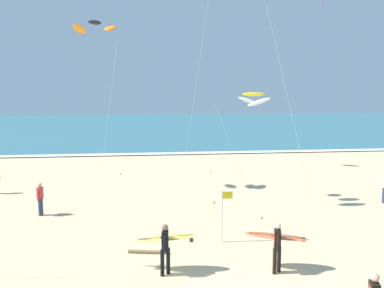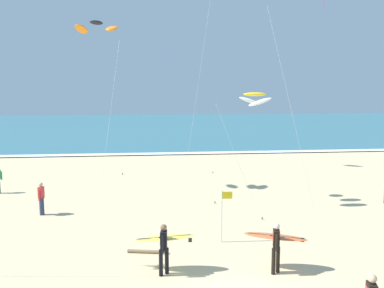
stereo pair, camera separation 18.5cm
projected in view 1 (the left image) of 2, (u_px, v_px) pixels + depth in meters
ocean_water at (160, 126)px, 67.95m from camera, size 160.00×60.00×0.08m
shoreline_foam at (174, 153)px, 38.71m from camera, size 160.00×1.28×0.01m
surfer_lead at (277, 240)px, 13.82m from camera, size 2.18×1.15×1.71m
surfer_trailing at (166, 242)px, 13.66m from camera, size 2.07×1.04×1.71m
kite_arc_golden_mid at (254, 99)px, 21.71m from camera, size 2.73×2.53×5.84m
kite_arc_charcoal_low at (95, 27)px, 23.89m from camera, size 2.69×5.18×9.88m
bystander_red_top at (40, 199)px, 19.93m from camera, size 0.26×0.49×1.59m
lifeguard_flag at (223, 211)px, 16.40m from camera, size 0.44×0.05×2.10m
driftwood_log at (148, 252)px, 15.40m from camera, size 1.48×0.42×0.13m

